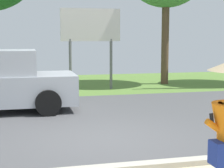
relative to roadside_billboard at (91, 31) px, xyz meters
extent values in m
cube|color=#4C4C4F|center=(-1.10, -5.80, -2.60)|extent=(40.00, 8.00, 0.10)
cube|color=#5A7F35|center=(-1.10, 2.20, -2.60)|extent=(40.00, 8.00, 0.10)
cube|color=#B2AD9E|center=(-1.10, -9.80, -2.50)|extent=(40.00, 0.24, 0.10)
cylinder|color=orange|center=(-0.53, -11.62, -1.39)|extent=(0.29, 0.08, 0.24)
cube|color=black|center=(-0.57, -11.59, -1.29)|extent=(0.02, 0.11, 0.16)
cube|color=navy|center=(-0.54, -11.69, -1.70)|extent=(0.12, 0.24, 0.30)
cube|color=#ADB2BA|center=(-3.37, -4.07, -1.12)|extent=(1.80, 1.84, 0.90)
cube|color=#2D3842|center=(-2.52, -4.07, -1.12)|extent=(0.10, 1.70, 0.77)
cylinder|color=black|center=(-2.17, -3.07, -2.17)|extent=(0.76, 0.28, 0.76)
cylinder|color=black|center=(-2.17, -5.07, -2.17)|extent=(0.76, 0.28, 0.76)
cylinder|color=slate|center=(-0.90, 0.00, -1.45)|extent=(0.12, 0.12, 2.20)
cylinder|color=slate|center=(0.90, 0.00, -1.45)|extent=(0.12, 0.12, 2.20)
cube|color=silver|center=(0.00, 0.00, 0.25)|extent=(2.60, 0.10, 1.40)
cylinder|color=brown|center=(3.85, 1.05, -0.44)|extent=(0.36, 0.36, 4.22)
camera|label=1|loc=(-2.78, -15.56, -0.29)|focal=58.12mm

